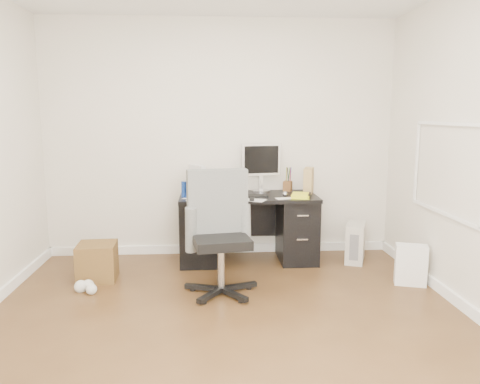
% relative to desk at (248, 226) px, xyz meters
% --- Properties ---
extents(ground, '(4.00, 4.00, 0.00)m').
position_rel_desk_xyz_m(ground, '(-0.30, -1.65, -0.40)').
color(ground, '#482E17').
rests_on(ground, ground).
extents(room_shell, '(4.02, 4.02, 2.71)m').
position_rel_desk_xyz_m(room_shell, '(-0.27, -1.62, 1.26)').
color(room_shell, beige).
rests_on(room_shell, ground).
extents(desk, '(1.50, 0.70, 0.75)m').
position_rel_desk_xyz_m(desk, '(0.00, 0.00, 0.00)').
color(desk, black).
rests_on(desk, ground).
extents(loose_papers, '(1.10, 0.60, 0.00)m').
position_rel_desk_xyz_m(loose_papers, '(-0.20, -0.05, 0.35)').
color(loose_papers, silver).
rests_on(loose_papers, desk).
extents(lcd_monitor, '(0.48, 0.32, 0.57)m').
position_rel_desk_xyz_m(lcd_monitor, '(0.16, 0.22, 0.63)').
color(lcd_monitor, silver).
rests_on(lcd_monitor, desk).
extents(keyboard, '(0.41, 0.19, 0.02)m').
position_rel_desk_xyz_m(keyboard, '(-0.01, -0.13, 0.36)').
color(keyboard, black).
rests_on(keyboard, desk).
extents(computer_mouse, '(0.06, 0.06, 0.06)m').
position_rel_desk_xyz_m(computer_mouse, '(0.39, -0.11, 0.38)').
color(computer_mouse, silver).
rests_on(computer_mouse, desk).
extents(travel_mug, '(0.10, 0.10, 0.18)m').
position_rel_desk_xyz_m(travel_mug, '(-0.69, -0.10, 0.44)').
color(travel_mug, '#16389C').
rests_on(travel_mug, desk).
extents(white_binder, '(0.25, 0.30, 0.32)m').
position_rel_desk_xyz_m(white_binder, '(-0.56, 0.18, 0.51)').
color(white_binder, white).
rests_on(white_binder, desk).
extents(magazine_file, '(0.19, 0.27, 0.29)m').
position_rel_desk_xyz_m(magazine_file, '(0.69, 0.10, 0.49)').
color(magazine_file, '#977749').
rests_on(magazine_file, desk).
extents(pen_cup, '(0.15, 0.15, 0.28)m').
position_rel_desk_xyz_m(pen_cup, '(0.48, 0.26, 0.49)').
color(pen_cup, brown).
rests_on(pen_cup, desk).
extents(yellow_book, '(0.25, 0.28, 0.04)m').
position_rel_desk_xyz_m(yellow_book, '(0.55, -0.18, 0.37)').
color(yellow_book, '#F8FF1B').
rests_on(yellow_book, desk).
extents(paper_remote, '(0.31, 0.28, 0.02)m').
position_rel_desk_xyz_m(paper_remote, '(0.03, -0.30, 0.36)').
color(paper_remote, silver).
rests_on(paper_remote, desk).
extents(office_chair, '(0.73, 0.73, 1.13)m').
position_rel_desk_xyz_m(office_chair, '(-0.33, -0.96, 0.17)').
color(office_chair, '#535653').
rests_on(office_chair, ground).
extents(pc_tower, '(0.33, 0.47, 0.43)m').
position_rel_desk_xyz_m(pc_tower, '(1.20, -0.08, -0.18)').
color(pc_tower, beige).
rests_on(pc_tower, ground).
extents(shopping_bag, '(0.34, 0.29, 0.40)m').
position_rel_desk_xyz_m(shopping_bag, '(1.50, -0.85, -0.20)').
color(shopping_bag, white).
rests_on(shopping_bag, ground).
extents(wicker_basket, '(0.39, 0.39, 0.37)m').
position_rel_desk_xyz_m(wicker_basket, '(-1.55, -0.51, -0.22)').
color(wicker_basket, '#482E15').
rests_on(wicker_basket, ground).
extents(desk_printer, '(0.33, 0.27, 0.19)m').
position_rel_desk_xyz_m(desk_printer, '(0.53, 0.16, -0.30)').
color(desk_printer, slate).
rests_on(desk_printer, ground).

